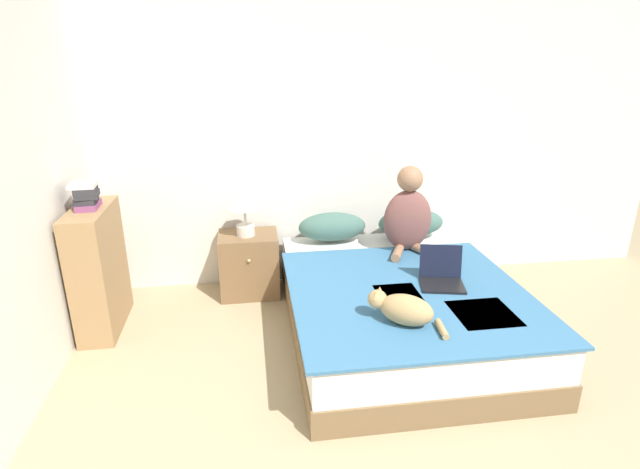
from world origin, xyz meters
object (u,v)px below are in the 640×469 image
person_sitting (408,215)px  table_lamp (244,200)px  pillow_near (332,227)px  bed (399,307)px  laptop_open (442,277)px  book_stack_top (86,196)px  cat_tabby (403,309)px  nightstand (249,264)px  bookshelf (99,269)px  pillow_far (411,223)px

person_sitting → table_lamp: (-1.30, 0.26, 0.11)m
pillow_near → bed: bearing=-67.7°
laptop_open → table_lamp: size_ratio=0.81×
pillow_near → person_sitting: size_ratio=0.83×
laptop_open → book_stack_top: bearing=-179.6°
cat_tabby → table_lamp: bearing=-21.6°
table_lamp → nightstand: bearing=46.7°
bookshelf → book_stack_top: size_ratio=3.92×
bed → laptop_open: 0.40m
person_sitting → bookshelf: (-2.38, -0.13, -0.26)m
laptop_open → nightstand: bearing=157.8°
cat_tabby → book_stack_top: size_ratio=1.74×
nightstand → pillow_far: bearing=1.3°
person_sitting → book_stack_top: person_sitting is taller
bed → nightstand: nightstand is taller
pillow_far → person_sitting: size_ratio=0.83×
person_sitting → table_lamp: 1.33m
bed → pillow_far: bearing=67.8°
laptop_open → pillow_far: bearing=97.6°
pillow_near → nightstand: bearing=-177.5°
pillow_far → nightstand: 1.45m
nightstand → table_lamp: size_ratio=1.23×
pillow_near → book_stack_top: bearing=-166.6°
pillow_near → table_lamp: 0.79m
table_lamp → bookshelf: table_lamp is taller
table_lamp → cat_tabby: bearing=-56.9°
pillow_near → cat_tabby: bearing=-82.9°
cat_tabby → table_lamp: table_lamp is taller
person_sitting → bed: bearing=-111.4°
book_stack_top → bed: bearing=-11.0°
book_stack_top → bookshelf: bearing=15.5°
pillow_far → table_lamp: size_ratio=1.33×
pillow_near → table_lamp: table_lamp is taller
table_lamp → bed: bearing=-36.7°
nightstand → pillow_near: bearing=2.5°
bed → pillow_far: size_ratio=3.52×
laptop_open → bookshelf: (-2.43, 0.53, -0.02)m
bed → pillow_near: size_ratio=3.52×
person_sitting → laptop_open: person_sitting is taller
bed → cat_tabby: (-0.17, -0.59, 0.32)m
cat_tabby → table_lamp: size_ratio=0.95×
pillow_near → cat_tabby: pillow_near is taller
person_sitting → cat_tabby: (-0.39, -1.14, -0.20)m
pillow_far → book_stack_top: (-2.52, -0.43, 0.47)m
bed → book_stack_top: (-2.17, 0.42, 0.81)m
laptop_open → nightstand: (-1.34, 0.94, -0.22)m
pillow_near → nightstand: 0.78m
bookshelf → bed: bearing=-11.0°
person_sitting → cat_tabby: size_ratio=1.68×
cat_tabby → person_sitting: bearing=-73.5°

